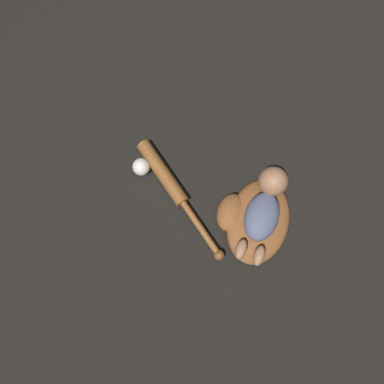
{
  "coord_description": "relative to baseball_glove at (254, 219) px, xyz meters",
  "views": [
    {
      "loc": [
        -0.31,
        0.17,
        1.37
      ],
      "look_at": [
        0.07,
        0.31,
        0.06
      ],
      "focal_mm": 35.0,
      "sensor_mm": 36.0,
      "label": 1
    }
  ],
  "objects": [
    {
      "name": "baseball_glove",
      "position": [
        0.0,
        0.0,
        0.0
      ],
      "size": [
        0.34,
        0.28,
        0.07
      ],
      "color": "brown",
      "rests_on": "ground"
    },
    {
      "name": "ground_plane",
      "position": [
        -0.06,
        -0.07,
        -0.04
      ],
      "size": [
        6.0,
        6.0,
        0.0
      ],
      "primitive_type": "plane",
      "color": "black"
    },
    {
      "name": "baby_figure",
      "position": [
        0.05,
        -0.02,
        0.08
      ],
      "size": [
        0.35,
        0.12,
        0.11
      ],
      "color": "#4C516B",
      "rests_on": "baseball_glove"
    },
    {
      "name": "baseball_bat",
      "position": [
        0.02,
        0.34,
        -0.01
      ],
      "size": [
        0.34,
        0.46,
        0.05
      ],
      "color": "brown",
      "rests_on": "ground"
    },
    {
      "name": "baseball",
      "position": [
        0.04,
        0.46,
        -0.0
      ],
      "size": [
        0.07,
        0.07,
        0.07
      ],
      "color": "silver",
      "rests_on": "ground"
    }
  ]
}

